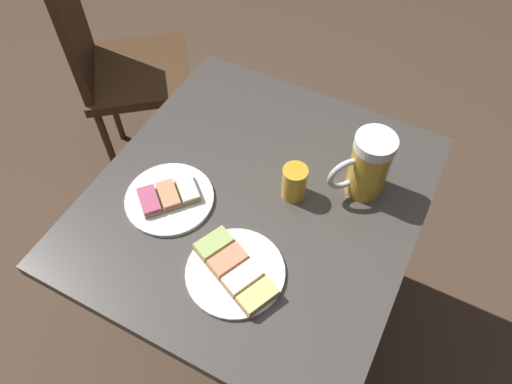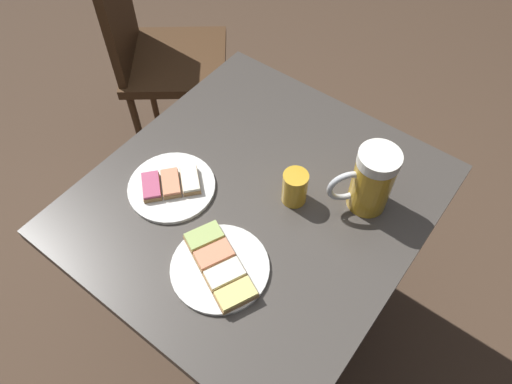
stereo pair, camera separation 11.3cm
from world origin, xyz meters
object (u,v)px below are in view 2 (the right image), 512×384
at_px(plate_far, 220,266).
at_px(beer_mug, 371,180).
at_px(beer_glass_small, 295,187).
at_px(cafe_chair, 155,49).
at_px(plate_near, 171,186).

relative_size(plate_far, beer_mug, 1.27).
bearing_deg(beer_mug, beer_glass_small, 33.15).
height_order(beer_glass_small, cafe_chair, cafe_chair).
relative_size(beer_glass_small, cafe_chair, 0.09).
xyz_separation_m(beer_glass_small, cafe_chair, (0.86, -0.37, -0.23)).
xyz_separation_m(beer_mug, beer_glass_small, (0.14, 0.09, -0.04)).
bearing_deg(plate_near, beer_glass_small, -148.94).
bearing_deg(plate_near, plate_far, 157.34).
xyz_separation_m(plate_near, beer_glass_small, (-0.25, -0.15, 0.04)).
relative_size(plate_near, beer_glass_small, 2.37).
height_order(plate_far, beer_mug, beer_mug).
height_order(beer_mug, cafe_chair, cafe_chair).
bearing_deg(beer_mug, plate_far, 64.76).
relative_size(plate_near, beer_mug, 1.22).
xyz_separation_m(plate_near, plate_far, (-0.23, 0.10, 0.00)).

